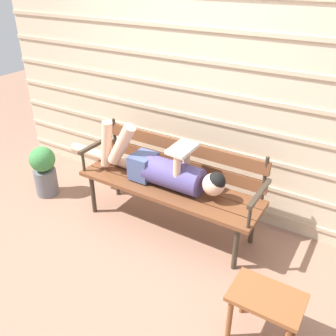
{
  "coord_description": "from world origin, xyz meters",
  "views": [
    {
      "loc": [
        1.47,
        -2.24,
        2.18
      ],
      "look_at": [
        0.0,
        0.14,
        0.63
      ],
      "focal_mm": 39.36,
      "sensor_mm": 36.0,
      "label": 1
    }
  ],
  "objects_px": {
    "park_bench": "(172,179)",
    "reclining_person": "(159,168)",
    "potted_plant": "(44,170)",
    "footstool": "(266,304)"
  },
  "relations": [
    {
      "from": "park_bench",
      "to": "reclining_person",
      "type": "distance_m",
      "value": 0.17
    },
    {
      "from": "park_bench",
      "to": "reclining_person",
      "type": "relative_size",
      "value": 0.98
    },
    {
      "from": "park_bench",
      "to": "potted_plant",
      "type": "height_order",
      "value": "park_bench"
    },
    {
      "from": "footstool",
      "to": "park_bench",
      "type": "bearing_deg",
      "value": 146.64
    },
    {
      "from": "park_bench",
      "to": "footstool",
      "type": "bearing_deg",
      "value": -33.36
    },
    {
      "from": "reclining_person",
      "to": "potted_plant",
      "type": "height_order",
      "value": "reclining_person"
    },
    {
      "from": "park_bench",
      "to": "footstool",
      "type": "height_order",
      "value": "park_bench"
    },
    {
      "from": "park_bench",
      "to": "footstool",
      "type": "distance_m",
      "value": 1.39
    },
    {
      "from": "footstool",
      "to": "potted_plant",
      "type": "distance_m",
      "value": 2.61
    },
    {
      "from": "footstool",
      "to": "potted_plant",
      "type": "height_order",
      "value": "potted_plant"
    }
  ]
}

